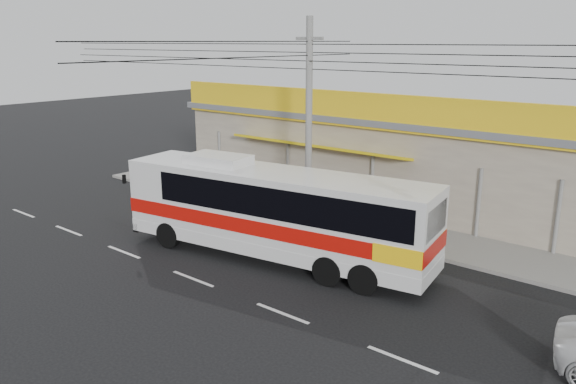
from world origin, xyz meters
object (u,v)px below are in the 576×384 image
(coach_bus, at_px, (279,209))
(utility_pole, at_px, (309,55))
(motorbike_red, at_px, (237,182))
(motorbike_dark, at_px, (176,172))

(coach_bus, distance_m, utility_pole, 6.82)
(motorbike_red, relative_size, motorbike_dark, 1.08)
(coach_bus, height_order, motorbike_red, coach_bus)
(coach_bus, distance_m, motorbike_red, 9.47)
(coach_bus, relative_size, motorbike_red, 5.95)
(coach_bus, bearing_deg, motorbike_red, 134.93)
(coach_bus, xyz_separation_m, utility_pole, (-1.61, 3.91, 5.35))
(motorbike_red, bearing_deg, motorbike_dark, 97.96)
(motorbike_red, height_order, motorbike_dark, motorbike_dark)
(coach_bus, relative_size, utility_pole, 0.36)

